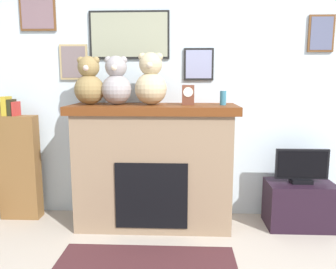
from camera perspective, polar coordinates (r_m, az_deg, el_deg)
name	(u,v)px	position (r m, az deg, el deg)	size (l,w,h in m)	color
back_wall	(188,95)	(3.68, 3.40, 6.68)	(5.20, 0.15, 2.60)	silver
fireplace	(154,165)	(3.44, -2.37, -5.12)	(1.63, 0.64, 1.22)	#886E55
bookshelf	(19,165)	(3.93, -23.66, -4.62)	(0.41, 0.16, 1.30)	brown
tv_stand	(299,205)	(3.73, 21.09, -10.87)	(0.65, 0.40, 0.46)	black
television	(302,167)	(3.62, 21.46, -5.09)	(0.51, 0.14, 0.34)	black
candle_jar	(223,98)	(3.33, 9.18, 6.04)	(0.06, 0.06, 0.14)	teal
mantel_clock	(188,95)	(3.31, 3.37, 6.61)	(0.12, 0.09, 0.19)	brown
teddy_bear_tan	(89,83)	(3.43, -13.05, 8.38)	(0.29, 0.29, 0.47)	olive
teddy_bear_grey	(116,83)	(3.37, -8.62, 8.52)	(0.29, 0.29, 0.47)	gray
teddy_bear_brown	(151,82)	(3.32, -2.90, 8.84)	(0.31, 0.31, 0.50)	tan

